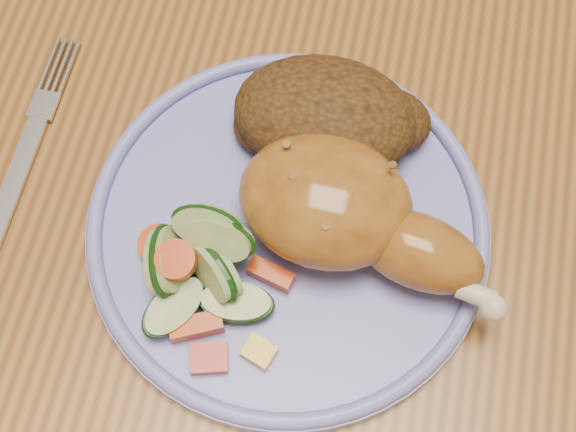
{
  "coord_description": "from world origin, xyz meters",
  "views": [
    {
      "loc": [
        0.01,
        -0.33,
        1.23
      ],
      "look_at": [
        -0.03,
        -0.15,
        0.78
      ],
      "focal_mm": 50.0,
      "sensor_mm": 36.0,
      "label": 1
    }
  ],
  "objects": [
    {
      "name": "ground",
      "position": [
        0.0,
        0.0,
        0.0
      ],
      "size": [
        4.0,
        4.0,
        0.0
      ],
      "primitive_type": "plane",
      "color": "brown",
      "rests_on": "ground"
    },
    {
      "name": "rice_pilaf",
      "position": [
        -0.02,
        -0.07,
        0.78
      ],
      "size": [
        0.13,
        0.09,
        0.05
      ],
      "color": "#4A2D12",
      "rests_on": "plate"
    },
    {
      "name": "fork",
      "position": [
        -0.21,
        -0.13,
        0.75
      ],
      "size": [
        0.02,
        0.16,
        0.0
      ],
      "color": "silver",
      "rests_on": "dining_table"
    },
    {
      "name": "vegetable_pile",
      "position": [
        -0.07,
        -0.19,
        0.78
      ],
      "size": [
        0.1,
        0.1,
        0.05
      ],
      "color": "#A50A05",
      "rests_on": "plate"
    },
    {
      "name": "plate",
      "position": [
        -0.03,
        -0.15,
        0.76
      ],
      "size": [
        0.26,
        0.26,
        0.01
      ],
      "primitive_type": "cylinder",
      "color": "#7579D6",
      "rests_on": "dining_table"
    },
    {
      "name": "plate_rim",
      "position": [
        -0.03,
        -0.15,
        0.77
      ],
      "size": [
        0.26,
        0.26,
        0.01
      ],
      "primitive_type": "torus",
      "color": "#7579D6",
      "rests_on": "plate"
    },
    {
      "name": "chicken_leg",
      "position": [
        0.01,
        -0.14,
        0.79
      ],
      "size": [
        0.17,
        0.1,
        0.06
      ],
      "color": "#A16421",
      "rests_on": "plate"
    },
    {
      "name": "dining_table",
      "position": [
        0.0,
        0.0,
        0.67
      ],
      "size": [
        0.9,
        1.4,
        0.75
      ],
      "color": "#905C26",
      "rests_on": "ground"
    }
  ]
}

